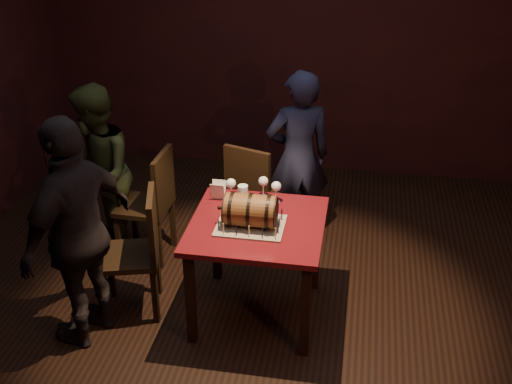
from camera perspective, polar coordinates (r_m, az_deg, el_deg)
room_shell at (r=4.05m, az=-0.68°, el=5.36°), size 5.04×5.04×2.80m
pub_table at (r=4.38m, az=0.10°, el=-4.00°), size 0.90×0.90×0.75m
cake_board at (r=4.28m, az=-0.49°, el=-3.00°), size 0.45×0.35×0.01m
barrel_cake at (r=4.22m, az=-0.50°, el=-1.65°), size 0.40×0.24×0.24m
birthday_candles at (r=4.25m, az=-0.49°, el=-2.46°), size 0.40×0.30×0.09m
wine_glass_left at (r=4.56m, az=-2.23°, el=0.68°), size 0.07×0.07×0.16m
wine_glass_mid at (r=4.59m, az=0.66°, el=0.88°), size 0.07×0.07×0.16m
wine_glass_right at (r=4.52m, az=1.81°, el=0.42°), size 0.07×0.07×0.16m
pint_of_ale at (r=4.51m, az=-1.17°, el=-0.32°), size 0.07×0.07×0.15m
menu_card at (r=4.59m, az=-3.38°, el=0.11°), size 0.10×0.05×0.13m
chair_back at (r=5.22m, az=-0.27°, el=0.13°), size 0.51×0.51×0.93m
chair_left_rear at (r=5.15m, az=-9.16°, el=-0.65°), size 0.41×0.41×0.93m
chair_left_front at (r=4.56m, az=-10.27°, el=-4.83°), size 0.49×0.49×0.93m
person_back at (r=5.29m, az=3.76°, el=3.10°), size 0.63×0.52×1.48m
person_left_rear at (r=5.19m, az=-13.91°, el=1.51°), size 0.77×0.85×1.44m
person_left_front at (r=4.26m, az=-15.51°, el=-3.56°), size 0.68×1.01×1.60m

